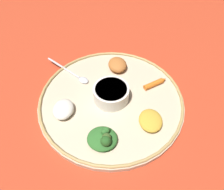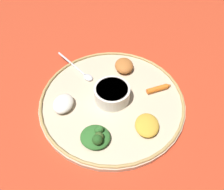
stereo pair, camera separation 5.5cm
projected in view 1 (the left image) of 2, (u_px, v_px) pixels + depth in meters
name	position (u px, v px, depth m)	size (l,w,h in m)	color
ground_plane	(112.00, 102.00, 0.61)	(2.40, 2.40, 0.00)	#B7381E
platter	(112.00, 100.00, 0.60)	(0.41, 0.41, 0.02)	#C6B293
platter_rim	(112.00, 98.00, 0.59)	(0.41, 0.41, 0.01)	tan
center_bowl	(112.00, 93.00, 0.58)	(0.10, 0.10, 0.04)	silver
spoon	(74.00, 74.00, 0.65)	(0.13, 0.15, 0.01)	silver
greens_pile	(104.00, 138.00, 0.50)	(0.08, 0.08, 0.04)	#2D6628
carrot_near_spoon	(156.00, 83.00, 0.62)	(0.05, 0.08, 0.02)	orange
mound_rice_white	(64.00, 109.00, 0.55)	(0.07, 0.06, 0.03)	silver
mound_lentil_yellow	(152.00, 120.00, 0.53)	(0.07, 0.06, 0.02)	gold
mound_chickpea	(118.00, 65.00, 0.66)	(0.07, 0.06, 0.03)	#B2662D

